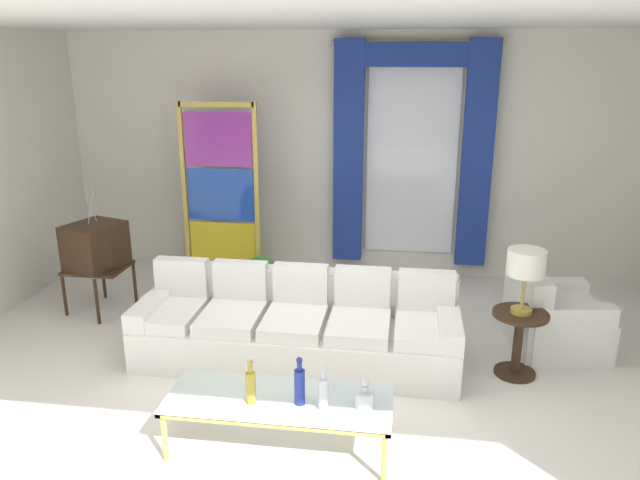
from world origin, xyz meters
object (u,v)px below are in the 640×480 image
(bottle_amber_squat, at_px, (323,392))
(vintage_tv, at_px, (95,248))
(bottle_crystal_tall, at_px, (364,397))
(stained_glass_divider, at_px, (221,198))
(bottle_ruby_flask, at_px, (300,385))
(table_lamp_brass, at_px, (526,265))
(couch_white_long, at_px, (298,327))
(coffee_table, at_px, (279,402))
(round_side_table, at_px, (518,338))
(armchair_white, at_px, (551,321))
(peacock_figurine, at_px, (258,276))
(bottle_blue_decanter, at_px, (251,385))

(bottle_amber_squat, distance_m, vintage_tv, 3.56)
(bottle_crystal_tall, distance_m, stained_glass_divider, 3.83)
(bottle_crystal_tall, xyz_separation_m, bottle_ruby_flask, (-0.45, -0.03, 0.07))
(stained_glass_divider, bearing_deg, table_lamp_brass, -30.15)
(couch_white_long, relative_size, coffee_table, 1.83)
(round_side_table, distance_m, table_lamp_brass, 0.67)
(vintage_tv, bearing_deg, round_side_table, -10.43)
(bottle_ruby_flask, xyz_separation_m, armchair_white, (2.09, 1.94, -0.27))
(armchair_white, relative_size, table_lamp_brass, 1.62)
(bottle_ruby_flask, distance_m, vintage_tv, 3.41)
(couch_white_long, bearing_deg, round_side_table, -0.91)
(coffee_table, distance_m, armchair_white, 2.94)
(bottle_amber_squat, relative_size, peacock_figurine, 0.54)
(armchair_white, relative_size, round_side_table, 1.56)
(stained_glass_divider, height_order, round_side_table, stained_glass_divider)
(bottle_ruby_flask, height_order, armchair_white, armchair_white)
(bottle_amber_squat, bearing_deg, vintage_tv, 141.65)
(bottle_crystal_tall, height_order, armchair_white, armchair_white)
(stained_glass_divider, bearing_deg, couch_white_long, -55.49)
(couch_white_long, height_order, stained_glass_divider, stained_glass_divider)
(coffee_table, xyz_separation_m, vintage_tv, (-2.46, 2.12, 0.35))
(round_side_table, bearing_deg, bottle_crystal_tall, -132.83)
(bottle_amber_squat, distance_m, armchair_white, 2.77)
(bottle_crystal_tall, height_order, peacock_figurine, bottle_crystal_tall)
(bottle_blue_decanter, xyz_separation_m, stained_glass_divider, (-1.20, 3.29, 0.51))
(bottle_blue_decanter, relative_size, table_lamp_brass, 0.58)
(bottle_amber_squat, height_order, table_lamp_brass, table_lamp_brass)
(bottle_ruby_flask, xyz_separation_m, round_side_table, (1.70, 1.38, -0.20))
(couch_white_long, distance_m, peacock_figurine, 1.65)
(bottle_amber_squat, xyz_separation_m, table_lamp_brass, (1.53, 1.41, 0.49))
(couch_white_long, xyz_separation_m, vintage_tv, (-2.35, 0.76, 0.42))
(peacock_figurine, bearing_deg, bottle_ruby_flask, -70.72)
(peacock_figurine, bearing_deg, round_side_table, -29.08)
(peacock_figurine, bearing_deg, vintage_tv, -156.30)
(bottle_amber_squat, relative_size, vintage_tv, 0.24)
(coffee_table, bearing_deg, bottle_blue_decanter, -154.57)
(coffee_table, xyz_separation_m, bottle_blue_decanter, (-0.18, -0.09, 0.17))
(bottle_ruby_flask, distance_m, stained_glass_divider, 3.64)
(coffee_table, height_order, armchair_white, armchair_white)
(coffee_table, relative_size, bottle_crystal_tall, 7.28)
(armchair_white, distance_m, table_lamp_brass, 1.01)
(couch_white_long, height_order, peacock_figurine, couch_white_long)
(coffee_table, height_order, bottle_crystal_tall, bottle_crystal_tall)
(coffee_table, height_order, table_lamp_brass, table_lamp_brass)
(bottle_crystal_tall, xyz_separation_m, armchair_white, (1.65, 1.91, -0.20))
(bottle_blue_decanter, bearing_deg, peacock_figurine, 102.95)
(bottle_amber_squat, height_order, armchair_white, armchair_white)
(bottle_crystal_tall, xyz_separation_m, round_side_table, (1.25, 1.35, -0.13))
(round_side_table, height_order, table_lamp_brass, table_lamp_brass)
(stained_glass_divider, xyz_separation_m, round_side_table, (3.24, -1.88, -0.70))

